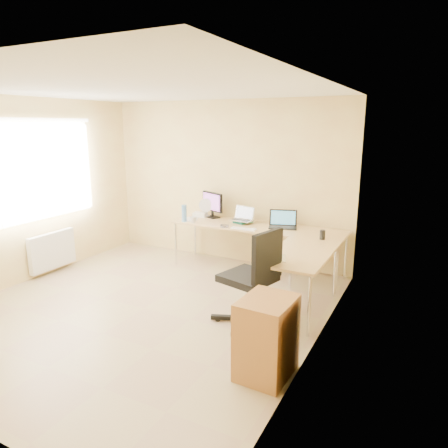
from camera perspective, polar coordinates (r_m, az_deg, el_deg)
The scene contains 25 objects.
floor at distance 5.31m, azimuth -10.99°, elevation -11.36°, with size 4.50×4.50×0.00m, color tan.
ceiling at distance 4.84m, azimuth -12.44°, elevation 17.84°, with size 4.50×4.50×0.00m, color white.
wall_back at distance 6.78m, azimuth 0.31°, elevation 5.82°, with size 4.50×4.50×0.00m, color #EADB8B.
wall_left at distance 6.42m, azimuth -26.50°, elevation 3.96°, with size 4.50×4.50×0.00m, color #EADB8B.
wall_right at distance 3.97m, azimuth 12.75°, elevation -0.11°, with size 4.50×4.50×0.00m, color #EADB8B.
desk_main at distance 6.33m, azimuth 4.53°, elevation -3.46°, with size 2.65×0.70×0.73m, color tan.
desk_return at distance 5.13m, azimuth 10.29°, elevation -7.80°, with size 0.70×1.30×0.73m, color tan.
monitor at distance 6.74m, azimuth -1.61°, elevation 2.66°, with size 0.49×0.16×0.42m, color black.
book_stack at distance 6.43m, azimuth 2.65°, elevation 0.40°, with size 0.20×0.27×0.04m, color #166756.
laptop_center at distance 6.34m, azimuth 2.50°, elevation 1.41°, with size 0.33×0.25×0.21m, color #ADADAF.
laptop_black at distance 6.13m, azimuth 8.14°, elevation 0.64°, with size 0.41×0.30×0.26m, color black.
keyboard at distance 6.00m, azimuth 2.71°, elevation -0.68°, with size 0.38×0.11×0.02m, color white.
mouse at distance 5.96m, azimuth 4.14°, elevation -0.71°, with size 0.10×0.06×0.04m, color white.
mug at distance 6.41m, azimuth -4.25°, elevation 0.60°, with size 0.11×0.11×0.10m, color silver.
cd_stack at distance 6.13m, azimuth 0.08°, elevation -0.29°, with size 0.13×0.13×0.03m, color #B5B4DA.
water_bottle at distance 6.49m, azimuth -5.52°, elevation 1.49°, with size 0.08×0.08×0.27m, color #4E83BF.
papers at distance 6.65m, azimuth -4.71°, elevation 0.66°, with size 0.23×0.33×0.01m, color silver.
white_box at distance 6.82m, azimuth -3.33°, elevation 1.30°, with size 0.21×0.15×0.08m, color silver.
desk_fan at distance 6.80m, azimuth -2.37°, elevation 2.17°, with size 0.22×0.22×0.28m, color silver.
black_cup at distance 5.63m, azimuth 13.43°, elevation -1.45°, with size 0.07×0.07×0.13m, color black.
laptop_return at distance 4.71m, azimuth 6.81°, elevation -3.48°, with size 0.27×0.34×0.23m, color silver.
office_chair at distance 4.69m, azimuth 3.30°, elevation -7.91°, with size 0.68×0.68×1.14m, color black.
cabinet at distance 3.84m, azimuth 5.90°, elevation -15.37°, with size 0.43×0.54×0.74m, color olive.
radiator at distance 6.81m, azimuth -22.62°, elevation -3.40°, with size 0.09×0.80×0.55m, color white.
window at distance 6.60m, azimuth -23.68°, elevation 6.66°, with size 0.10×1.80×1.40m, color white.
Camera 1 is at (3.04, -3.74, 2.22)m, focal length 33.12 mm.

